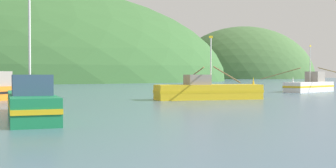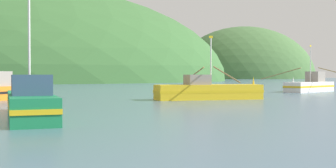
% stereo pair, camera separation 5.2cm
% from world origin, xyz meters
% --- Properties ---
extents(hill_mid_right, '(82.02, 65.62, 59.74)m').
position_xyz_m(hill_mid_right, '(72.95, 236.20, 0.00)').
color(hill_mid_right, '#47703D').
rests_on(hill_mid_right, ground).
extents(fishing_boat_green, '(4.07, 11.12, 7.15)m').
position_xyz_m(fishing_boat_green, '(-16.49, 13.39, 0.78)').
color(fishing_boat_green, '#197A47').
rests_on(fishing_boat_green, ground).
extents(fishing_boat_yellow, '(9.97, 13.17, 5.74)m').
position_xyz_m(fishing_boat_yellow, '(-3.02, 28.48, 0.79)').
color(fishing_boat_yellow, gold).
rests_on(fishing_boat_yellow, ground).
extents(fishing_boat_white, '(8.94, 12.23, 6.12)m').
position_xyz_m(fishing_boat_white, '(14.96, 44.20, 0.84)').
color(fishing_boat_white, white).
rests_on(fishing_boat_white, ground).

